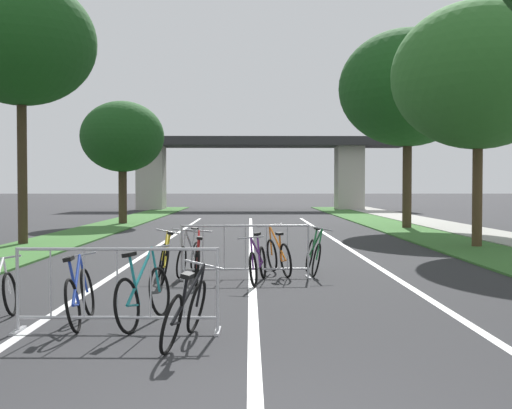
{
  "coord_description": "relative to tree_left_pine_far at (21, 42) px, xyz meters",
  "views": [
    {
      "loc": [
        -0.05,
        -4.23,
        1.81
      ],
      "look_at": [
        0.24,
        24.46,
        0.98
      ],
      "focal_mm": 44.68,
      "sensor_mm": 36.0,
      "label": 1
    }
  ],
  "objects": [
    {
      "name": "bicycle_teal_8",
      "position": [
        5.57,
        -11.25,
        -5.78
      ],
      "size": [
        0.56,
        1.75,
        1.01
      ],
      "rotation": [
        0.0,
        0.0,
        -0.23
      ],
      "color": "black",
      "rests_on": "ground"
    },
    {
      "name": "crowd_barrier_second",
      "position": [
        6.86,
        -7.1,
        -5.65
      ],
      "size": [
        2.56,
        0.57,
        1.05
      ],
      "rotation": [
        0.0,
        0.0,
        0.05
      ],
      "color": "#ADADB2",
      "rests_on": "ground"
    },
    {
      "name": "bicycle_green_3",
      "position": [
        8.26,
        -6.49,
        -5.78
      ],
      "size": [
        0.47,
        1.68,
        1.02
      ],
      "rotation": [
        0.0,
        0.0,
        3.18
      ],
      "color": "black",
      "rests_on": "ground"
    },
    {
      "name": "bicycle_red_2",
      "position": [
        5.95,
        -7.55,
        -5.8
      ],
      "size": [
        0.52,
        1.65,
        0.97
      ],
      "rotation": [
        0.0,
        0.0,
        0.1
      ],
      "color": "black",
      "rests_on": "ground"
    },
    {
      "name": "sidewalk_path_right",
      "position": [
        15.65,
        6.88,
        -6.13
      ],
      "size": [
        2.32,
        54.15,
        0.08
      ],
      "primitive_type": "cube",
      "color": "#9E9B93",
      "rests_on": "ground"
    },
    {
      "name": "lane_stripe_center",
      "position": [
        6.99,
        0.39,
        -6.17
      ],
      "size": [
        0.14,
        31.33,
        0.01
      ],
      "primitive_type": "cube",
      "color": "silver",
      "rests_on": "ground"
    },
    {
      "name": "overpass_bridge",
      "position": [
        6.99,
        29.48,
        -2.16
      ],
      "size": [
        23.83,
        4.12,
        5.51
      ],
      "color": "#2D2D30",
      "rests_on": "ground"
    },
    {
      "name": "bicycle_orange_7",
      "position": [
        7.53,
        -6.58,
        -5.79
      ],
      "size": [
        0.71,
        1.65,
        1.03
      ],
      "rotation": [
        0.0,
        0.0,
        0.25
      ],
      "color": "black",
      "rests_on": "ground"
    },
    {
      "name": "tree_right_pine_near",
      "position": [
        13.6,
        -0.98,
        -1.16
      ],
      "size": [
        5.03,
        5.03,
        7.16
      ],
      "color": "#4C3823",
      "rests_on": "ground"
    },
    {
      "name": "bicycle_purple_1",
      "position": [
        7.1,
        -7.66,
        -5.81
      ],
      "size": [
        0.58,
        1.7,
        0.92
      ],
      "rotation": [
        0.0,
        0.0,
        2.97
      ],
      "color": "black",
      "rests_on": "ground"
    },
    {
      "name": "bicycle_black_5",
      "position": [
        6.21,
        -12.26,
        -5.8
      ],
      "size": [
        0.66,
        1.7,
        0.91
      ],
      "rotation": [
        0.0,
        0.0,
        -0.18
      ],
      "color": "black",
      "rests_on": "ground"
    },
    {
      "name": "bicycle_silver_0",
      "position": [
        5.71,
        -6.61,
        -5.8
      ],
      "size": [
        0.55,
        1.69,
        0.98
      ],
      "rotation": [
        0.0,
        0.0,
        2.97
      ],
      "color": "black",
      "rests_on": "ground"
    },
    {
      "name": "tree_right_oak_mid",
      "position": [
        13.62,
        7.39,
        -0.23
      ],
      "size": [
        5.8,
        5.8,
        8.42
      ],
      "color": "#3D2D1E",
      "rests_on": "ground"
    },
    {
      "name": "bicycle_yellow_9",
      "position": [
        5.32,
        -7.45,
        -5.79
      ],
      "size": [
        0.49,
        1.7,
        0.97
      ],
      "rotation": [
        0.0,
        0.0,
        0.19
      ],
      "color": "black",
      "rests_on": "ground"
    },
    {
      "name": "tree_left_pine_far",
      "position": [
        0.0,
        0.0,
        0.0
      ],
      "size": [
        4.53,
        4.53,
        8.11
      ],
      "color": "#3D2D1E",
      "rests_on": "ground"
    },
    {
      "name": "tree_left_maple_mid",
      "position": [
        0.94,
        10.63,
        -2.05
      ],
      "size": [
        3.92,
        3.92,
        5.81
      ],
      "color": "#3D2D1E",
      "rests_on": "ground"
    },
    {
      "name": "bicycle_blue_6",
      "position": [
        4.73,
        -11.24,
        -5.79
      ],
      "size": [
        0.49,
        1.68,
        0.92
      ],
      "rotation": [
        0.0,
        0.0,
        0.07
      ],
      "color": "black",
      "rests_on": "ground"
    },
    {
      "name": "lane_stripe_right_lane",
      "position": [
        9.81,
        0.39,
        -6.17
      ],
      "size": [
        0.14,
        31.33,
        0.01
      ],
      "primitive_type": "cube",
      "color": "silver",
      "rests_on": "ground"
    },
    {
      "name": "grass_verge_right",
      "position": [
        13.3,
        6.88,
        -6.15
      ],
      "size": [
        2.37,
        54.15,
        0.05
      ],
      "primitive_type": "cube",
      "color": "#386B2D",
      "rests_on": "ground"
    },
    {
      "name": "crowd_barrier_nearest",
      "position": [
        5.31,
        -11.67,
        -5.65
      ],
      "size": [
        2.55,
        0.49,
        1.05
      ],
      "rotation": [
        0.0,
        0.0,
        -0.02
      ],
      "color": "#ADADB2",
      "rests_on": "ground"
    },
    {
      "name": "lane_stripe_left_lane",
      "position": [
        4.18,
        0.39,
        -6.17
      ],
      "size": [
        0.14,
        31.33,
        0.01
      ],
      "primitive_type": "cube",
      "color": "silver",
      "rests_on": "ground"
    },
    {
      "name": "grass_verge_left",
      "position": [
        0.69,
        6.88,
        -6.15
      ],
      "size": [
        2.37,
        54.15,
        0.05
      ],
      "primitive_type": "cube",
      "color": "#386B2D",
      "rests_on": "ground"
    }
  ]
}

